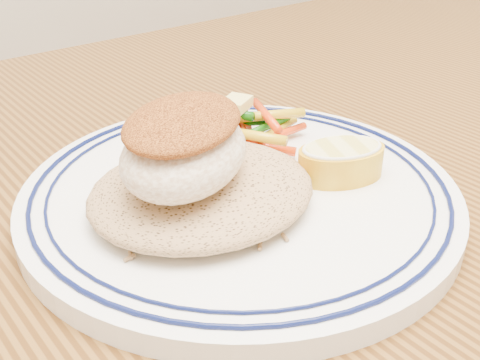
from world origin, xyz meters
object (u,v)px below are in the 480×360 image
object	(u,v)px
dining_table	(268,339)
rice_pilaf	(202,186)
plate	(240,194)
vegetable_pile	(233,126)
fish_fillet	(184,145)
lemon_wedge	(341,160)

from	to	relation	value
dining_table	rice_pilaf	xyz separation A→B (m)	(-0.03, 0.03, 0.13)
dining_table	plate	size ratio (longest dim) A/B	5.15
vegetable_pile	fish_fillet	bearing A→B (deg)	-143.29
plate	rice_pilaf	bearing A→B (deg)	-172.61
plate	rice_pilaf	world-z (taller)	rice_pilaf
lemon_wedge	fish_fillet	bearing A→B (deg)	166.30
dining_table	plate	world-z (taller)	plate
plate	vegetable_pile	bearing A→B (deg)	56.70
dining_table	vegetable_pile	size ratio (longest dim) A/B	14.10
plate	fish_fillet	distance (m)	0.07
lemon_wedge	plate	bearing A→B (deg)	153.08
fish_fillet	lemon_wedge	bearing A→B (deg)	-13.70
dining_table	vegetable_pile	xyz separation A→B (m)	(0.04, 0.09, 0.13)
dining_table	lemon_wedge	distance (m)	0.14
dining_table	vegetable_pile	bearing A→B (deg)	67.38
plate	vegetable_pile	distance (m)	0.07
vegetable_pile	lemon_wedge	bearing A→B (deg)	-74.09
rice_pilaf	lemon_wedge	world-z (taller)	rice_pilaf
dining_table	plate	bearing A→B (deg)	89.95
vegetable_pile	lemon_wedge	size ratio (longest dim) A/B	1.46
dining_table	lemon_wedge	bearing A→B (deg)	0.95
rice_pilaf	vegetable_pile	distance (m)	0.09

